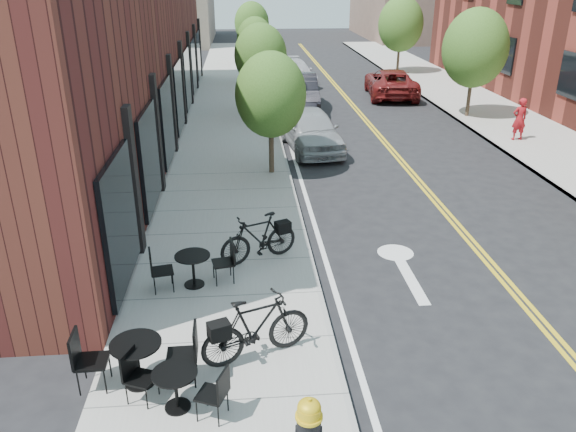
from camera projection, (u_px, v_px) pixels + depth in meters
name	position (u px, v px, depth m)	size (l,w,h in m)	color
ground	(333.00, 341.00, 10.05)	(120.00, 120.00, 0.00)	black
sidewalk_near	(229.00, 165.00, 19.01)	(4.00, 70.00, 0.12)	#9E9B93
sidewalk_far	(568.00, 156.00, 19.93)	(4.00, 70.00, 0.12)	#9E9B93
building_near	(106.00, 47.00, 20.95)	(5.00, 28.00, 7.00)	#401614
tree_near_a	(271.00, 95.00, 17.19)	(2.20, 2.20, 3.81)	#382B1E
tree_near_b	(261.00, 56.00, 24.45)	(2.30, 2.30, 3.98)	#382B1E
tree_near_c	(255.00, 40.00, 31.83)	(2.10, 2.10, 3.67)	#382B1E
tree_near_d	(252.00, 23.00, 39.03)	(2.40, 2.40, 4.11)	#382B1E
tree_far_b	(475.00, 48.00, 24.10)	(2.80, 2.80, 4.62)	#382B1E
tree_far_c	(401.00, 24.00, 35.06)	(2.80, 2.80, 4.62)	#382B1E
fire_hydrant	(309.00, 429.00, 7.35)	(0.47, 0.47, 0.96)	maroon
bicycle_left	(259.00, 238.00, 12.41)	(0.52, 1.83, 1.10)	black
bicycle_right	(256.00, 328.00, 9.22)	(0.55, 1.93, 1.16)	black
bistro_set_a	(137.00, 357.00, 8.65)	(1.83, 0.80, 0.99)	black
bistro_set_b	(176.00, 385.00, 8.18)	(1.58, 0.96, 0.84)	black
bistro_set_c	(193.00, 266.00, 11.44)	(1.71, 0.85, 0.90)	black
parked_car_a	(311.00, 130.00, 20.58)	(1.78, 4.42, 1.51)	#999CA0
parked_car_b	(298.00, 93.00, 26.48)	(1.75, 5.02, 1.65)	black
parked_car_c	(294.00, 72.00, 32.62)	(1.94, 4.78, 1.39)	silver
parked_car_far	(391.00, 83.00, 29.42)	(2.39, 5.18, 1.44)	maroon
pedestrian	(519.00, 119.00, 21.36)	(0.59, 0.39, 1.61)	#A4151C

